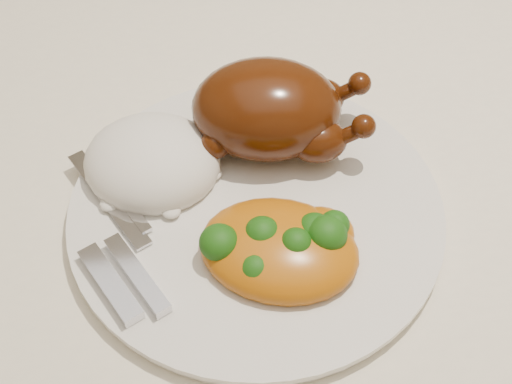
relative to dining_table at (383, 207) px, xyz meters
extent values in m
cube|color=brown|center=(0.00, 0.00, 0.07)|extent=(1.60, 0.90, 0.04)
cube|color=silver|center=(0.00, 0.00, 0.10)|extent=(1.72, 1.02, 0.01)
cylinder|color=white|center=(-0.15, -0.07, 0.11)|extent=(0.41, 0.41, 0.01)
ellipsoid|color=#4B1F08|center=(-0.13, 0.00, 0.16)|extent=(0.15, 0.12, 0.08)
ellipsoid|color=#4B1F08|center=(-0.14, 0.00, 0.18)|extent=(0.07, 0.06, 0.03)
ellipsoid|color=#4B1F08|center=(-0.09, -0.03, 0.14)|extent=(0.05, 0.04, 0.04)
sphere|color=#4B1F08|center=(-0.05, -0.04, 0.16)|extent=(0.02, 0.02, 0.02)
ellipsoid|color=#4B1F08|center=(-0.08, 0.02, 0.14)|extent=(0.05, 0.04, 0.04)
sphere|color=#4B1F08|center=(-0.04, 0.01, 0.16)|extent=(0.02, 0.02, 0.02)
sphere|color=#4B1F08|center=(-0.17, -0.02, 0.14)|extent=(0.03, 0.03, 0.03)
sphere|color=#4B1F08|center=(-0.16, 0.04, 0.14)|extent=(0.03, 0.03, 0.03)
ellipsoid|color=white|center=(-0.23, -0.02, 0.13)|extent=(0.15, 0.14, 0.06)
ellipsoid|color=#BD640C|center=(-0.14, -0.12, 0.13)|extent=(0.15, 0.14, 0.04)
ellipsoid|color=#BD640C|center=(-0.10, -0.11, 0.13)|extent=(0.06, 0.05, 0.03)
ellipsoid|color=#0D3609|center=(-0.10, -0.13, 0.14)|extent=(0.03, 0.03, 0.03)
ellipsoid|color=#0D3609|center=(-0.18, -0.12, 0.14)|extent=(0.03, 0.03, 0.03)
ellipsoid|color=#0D3609|center=(-0.15, -0.12, 0.14)|extent=(0.03, 0.03, 0.03)
ellipsoid|color=#0D3609|center=(-0.12, -0.13, 0.14)|extent=(0.03, 0.03, 0.03)
ellipsoid|color=#0D3609|center=(-0.11, -0.12, 0.14)|extent=(0.03, 0.03, 0.03)
ellipsoid|color=#0D3609|center=(-0.09, -0.12, 0.14)|extent=(0.02, 0.02, 0.02)
ellipsoid|color=#0D3609|center=(-0.16, -0.14, 0.13)|extent=(0.03, 0.03, 0.03)
cube|color=silver|center=(-0.27, -0.05, 0.12)|extent=(0.07, 0.12, 0.00)
cube|color=silver|center=(-0.27, -0.13, 0.12)|extent=(0.05, 0.08, 0.01)
cube|color=silver|center=(-0.25, -0.13, 0.12)|extent=(0.05, 0.08, 0.01)
cube|color=silver|center=(-0.25, -0.05, 0.12)|extent=(0.05, 0.08, 0.00)
camera|label=1|loc=(-0.20, -0.44, 0.59)|focal=50.00mm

